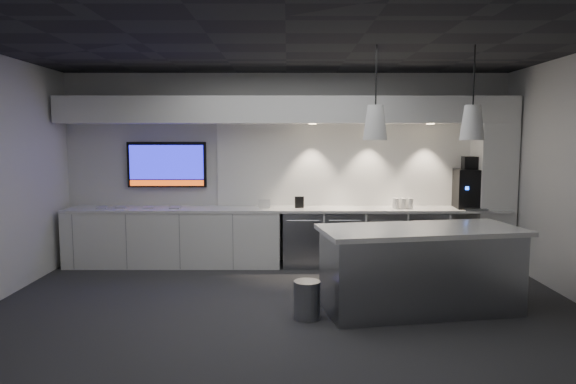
{
  "coord_description": "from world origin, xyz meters",
  "views": [
    {
      "loc": [
        0.02,
        -5.7,
        1.98
      ],
      "look_at": [
        0.03,
        1.1,
        1.26
      ],
      "focal_mm": 32.0,
      "sensor_mm": 36.0,
      "label": 1
    }
  ],
  "objects_px": {
    "island": "(420,269)",
    "coffee_machine": "(470,187)",
    "bin": "(307,300)",
    "wall_tv": "(167,165)"
  },
  "relations": [
    {
      "from": "island",
      "to": "bin",
      "type": "xyz_separation_m",
      "value": [
        -1.31,
        -0.27,
        -0.28
      ]
    },
    {
      "from": "island",
      "to": "coffee_machine",
      "type": "height_order",
      "value": "coffee_machine"
    },
    {
      "from": "island",
      "to": "bin",
      "type": "bearing_deg",
      "value": -178.36
    },
    {
      "from": "wall_tv",
      "to": "bin",
      "type": "distance_m",
      "value": 3.67
    },
    {
      "from": "island",
      "to": "bin",
      "type": "height_order",
      "value": "island"
    },
    {
      "from": "island",
      "to": "coffee_machine",
      "type": "bearing_deg",
      "value": 48.64
    },
    {
      "from": "wall_tv",
      "to": "coffee_machine",
      "type": "xyz_separation_m",
      "value": [
        4.75,
        -0.25,
        -0.33
      ]
    },
    {
      "from": "wall_tv",
      "to": "coffee_machine",
      "type": "distance_m",
      "value": 4.77
    },
    {
      "from": "wall_tv",
      "to": "island",
      "type": "height_order",
      "value": "wall_tv"
    },
    {
      "from": "bin",
      "to": "coffee_machine",
      "type": "bearing_deg",
      "value": 42.72
    }
  ]
}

